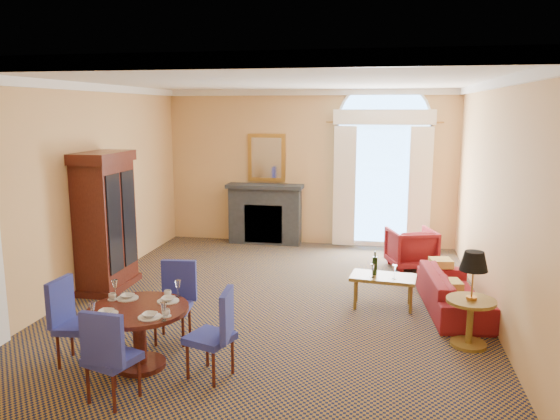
% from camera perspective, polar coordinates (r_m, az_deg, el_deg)
% --- Properties ---
extents(ground, '(7.50, 7.50, 0.00)m').
position_cam_1_polar(ground, '(8.14, -0.67, -9.68)').
color(ground, '#121939').
rests_on(ground, ground).
extents(room_envelope, '(6.04, 7.52, 3.45)m').
position_cam_1_polar(room_envelope, '(8.30, 0.04, 8.45)').
color(room_envelope, '#E5B26D').
rests_on(room_envelope, ground).
extents(armoire, '(0.62, 1.10, 2.16)m').
position_cam_1_polar(armoire, '(8.94, -17.78, -1.38)').
color(armoire, '#3A130D').
rests_on(armoire, ground).
extents(dining_table, '(1.09, 1.09, 0.89)m').
position_cam_1_polar(dining_table, '(6.26, -14.52, -11.31)').
color(dining_table, '#3A130D').
rests_on(dining_table, ground).
extents(dining_chair_north, '(0.48, 0.50, 0.97)m').
position_cam_1_polar(dining_chair_north, '(6.91, -10.86, -8.74)').
color(dining_chair_north, navy).
rests_on(dining_chair_north, ground).
extents(dining_chair_south, '(0.54, 0.54, 0.97)m').
position_cam_1_polar(dining_chair_south, '(5.57, -17.56, -13.89)').
color(dining_chair_south, navy).
rests_on(dining_chair_south, ground).
extents(dining_chair_east, '(0.55, 0.55, 0.97)m').
position_cam_1_polar(dining_chair_east, '(5.87, -6.50, -12.17)').
color(dining_chair_east, navy).
rests_on(dining_chair_east, ground).
extents(dining_chair_west, '(0.48, 0.48, 0.97)m').
position_cam_1_polar(dining_chair_west, '(6.59, -21.10, -10.24)').
color(dining_chair_west, navy).
rests_on(dining_chair_west, ground).
extents(sofa, '(0.92, 1.93, 0.54)m').
position_cam_1_polar(sofa, '(8.13, 17.67, -8.17)').
color(sofa, maroon).
rests_on(sofa, ground).
extents(armchair, '(0.97, 0.99, 0.72)m').
position_cam_1_polar(armchair, '(10.04, 13.54, -3.90)').
color(armchair, maroon).
rests_on(armchair, ground).
extents(coffee_table, '(0.96, 0.60, 0.81)m').
position_cam_1_polar(coffee_table, '(7.99, 10.69, -6.99)').
color(coffee_table, olive).
rests_on(coffee_table, ground).
extents(side_table, '(0.58, 0.58, 1.15)m').
position_cam_1_polar(side_table, '(6.90, 19.43, -7.70)').
color(side_table, olive).
rests_on(side_table, ground).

